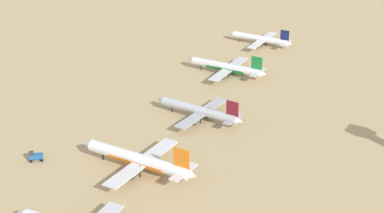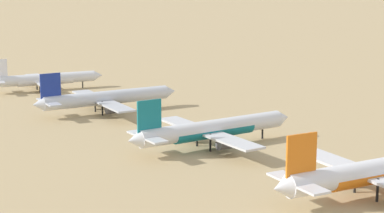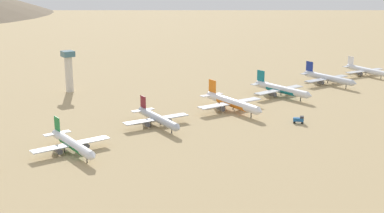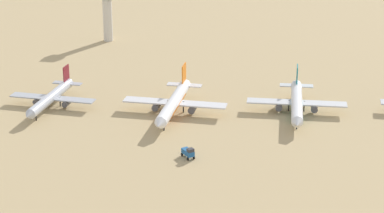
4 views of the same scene
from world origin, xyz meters
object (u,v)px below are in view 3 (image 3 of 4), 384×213
at_px(parked_jet_3, 232,103).
at_px(parked_jet_1, 72,144).
at_px(parked_jet_6, 366,70).
at_px(control_tower, 69,69).
at_px(parked_jet_5, 328,78).
at_px(parked_jet_2, 157,118).
at_px(parked_jet_4, 281,89).
at_px(service_truck, 299,119).

bearing_deg(parked_jet_3, parked_jet_1, -81.27).
xyz_separation_m(parked_jet_6, control_tower, (-74.53, -198.93, 10.72)).
bearing_deg(parked_jet_6, parked_jet_5, -84.29).
distance_m(parked_jet_1, parked_jet_6, 245.39).
distance_m(parked_jet_2, parked_jet_6, 193.85).
distance_m(parked_jet_2, parked_jet_3, 48.97).
xyz_separation_m(parked_jet_1, parked_jet_4, (-24.70, 145.37, 0.44)).
height_order(parked_jet_2, parked_jet_4, parked_jet_4).
distance_m(parked_jet_1, parked_jet_2, 51.93).
height_order(parked_jet_5, service_truck, parked_jet_5).
distance_m(parked_jet_1, service_truck, 114.54).
bearing_deg(control_tower, parked_jet_6, 69.46).
distance_m(parked_jet_3, service_truck, 40.56).
xyz_separation_m(parked_jet_1, control_tower, (-111.24, 43.69, 10.65)).
relative_size(parked_jet_3, parked_jet_4, 1.05).
bearing_deg(parked_jet_1, parked_jet_2, 104.78).
bearing_deg(parked_jet_1, control_tower, 158.56).
xyz_separation_m(parked_jet_2, parked_jet_4, (-11.45, 95.17, 0.39)).
bearing_deg(parked_jet_1, parked_jet_3, 98.73).
height_order(parked_jet_4, control_tower, control_tower).
height_order(parked_jet_1, parked_jet_2, same).
xyz_separation_m(parked_jet_2, parked_jet_3, (-1.98, 48.93, 0.62)).
bearing_deg(parked_jet_4, control_tower, -130.40).
relative_size(parked_jet_2, control_tower, 1.64).
bearing_deg(parked_jet_4, parked_jet_6, 97.04).
height_order(parked_jet_2, service_truck, parked_jet_2).
height_order(parked_jet_3, parked_jet_5, parked_jet_3).
xyz_separation_m(parked_jet_5, service_truck, (55.13, -83.87, -2.44)).
height_order(parked_jet_3, service_truck, parked_jet_3).
xyz_separation_m(parked_jet_4, service_truck, (47.78, -33.20, -2.48)).
height_order(parked_jet_2, parked_jet_6, parked_jet_2).
relative_size(parked_jet_1, parked_jet_3, 0.86).
relative_size(parked_jet_4, parked_jet_6, 1.13).
bearing_deg(parked_jet_2, parked_jet_1, -75.22).
height_order(service_truck, control_tower, control_tower).
height_order(parked_jet_6, service_truck, parked_jet_6).
bearing_deg(parked_jet_5, parked_jet_6, 95.71).
bearing_deg(parked_jet_6, parked_jet_4, -82.96).
height_order(parked_jet_4, parked_jet_5, parked_jet_4).
xyz_separation_m(parked_jet_3, control_tower, (-96.01, -55.44, 9.98)).
distance_m(parked_jet_1, parked_jet_3, 100.30).
xyz_separation_m(parked_jet_1, parked_jet_3, (-15.23, 99.13, 0.67)).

